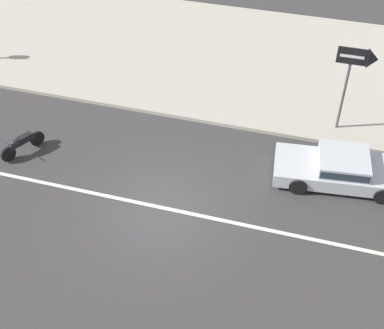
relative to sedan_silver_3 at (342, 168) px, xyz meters
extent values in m
plane|color=#383535|center=(-5.34, -2.91, -0.54)|extent=(160.00, 160.00, 0.00)
cube|color=silver|center=(-5.34, -2.91, -0.53)|extent=(50.40, 0.14, 0.01)
cube|color=#ADA393|center=(-5.34, 6.81, -0.46)|extent=(68.00, 10.00, 0.15)
cube|color=#B7BABF|center=(-0.04, 0.00, -0.13)|extent=(4.53, 2.27, 0.48)
cube|color=#B7BABF|center=(0.01, 0.00, 0.32)|extent=(1.81, 1.79, 0.42)
cube|color=#28333D|center=(0.01, 0.00, 0.32)|extent=(1.75, 1.81, 0.27)
cylinder|color=black|center=(1.21, 0.99, -0.24)|extent=(0.62, 0.29, 0.60)
cylinder|color=black|center=(1.40, -0.70, -0.24)|extent=(0.62, 0.29, 0.60)
cylinder|color=black|center=(-1.48, 0.69, -0.24)|extent=(0.62, 0.29, 0.60)
cylinder|color=black|center=(-1.29, -1.00, -0.24)|extent=(0.62, 0.29, 0.60)
cylinder|color=black|center=(-11.30, -2.19, -0.26)|extent=(0.34, 0.54, 0.56)
cylinder|color=black|center=(-10.75, -1.12, -0.26)|extent=(0.34, 0.54, 0.56)
cube|color=black|center=(-11.02, -1.65, -0.06)|extent=(0.59, 0.97, 0.18)
cube|color=black|center=(-10.95, -1.52, 0.08)|extent=(0.46, 0.59, 0.12)
ellipsoid|color=black|center=(-11.12, -1.84, 0.06)|extent=(0.40, 0.47, 0.22)
cylinder|color=#232326|center=(-11.28, -2.16, 0.24)|extent=(0.51, 0.28, 0.03)
cylinder|color=#4C4C51|center=(-0.34, 2.79, 0.99)|extent=(0.10, 0.10, 2.74)
cube|color=black|center=(-0.34, 2.75, 2.66)|extent=(1.01, 0.06, 0.61)
cone|color=black|center=(0.35, 2.75, 2.66)|extent=(0.36, 0.67, 0.67)
cube|color=white|center=(-0.34, 2.71, 2.66)|extent=(0.81, 0.01, 0.10)
camera|label=1|loc=(-1.13, -14.14, 11.89)|focal=50.00mm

